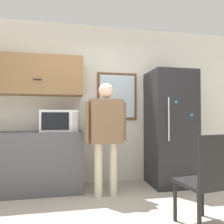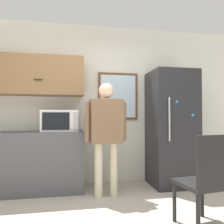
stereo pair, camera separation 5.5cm
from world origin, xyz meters
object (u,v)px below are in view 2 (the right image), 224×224
refrigerator (171,128)px  person (106,127)px  chair (206,178)px  microwave (60,121)px

refrigerator → person: bearing=-163.7°
person → chair: size_ratio=1.69×
person → microwave: bearing=144.0°
microwave → person: 0.76m
microwave → chair: microwave is taller
person → refrigerator: 1.20m
person → chair: 1.45m
chair → refrigerator: bearing=-111.0°
refrigerator → microwave: bearing=178.8°
person → chair: bearing=-59.2°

